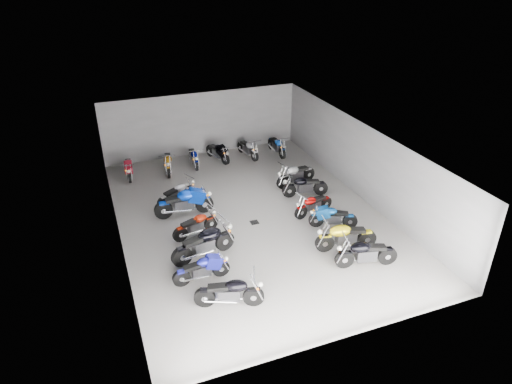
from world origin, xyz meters
TOP-DOWN VIEW (x-y plane):
  - ground at (0.00, 0.00)m, footprint 14.00×14.00m
  - wall_back at (0.00, 7.00)m, footprint 10.00×0.10m
  - wall_left at (-5.00, 0.00)m, footprint 0.10×14.00m
  - wall_right at (5.00, 0.00)m, footprint 0.10×14.00m
  - ceiling at (0.00, 0.00)m, footprint 10.00×14.00m
  - drain_grate at (0.00, -0.50)m, footprint 0.32×0.32m
  - motorcycle_left_a at (-2.34, -4.65)m, footprint 2.00×0.82m
  - motorcycle_left_b at (-2.80, -3.21)m, footprint 1.88×0.37m
  - motorcycle_left_c at (-2.40, -2.01)m, footprint 2.35×0.72m
  - motorcycle_left_d at (-2.32, -0.56)m, footprint 1.83×0.63m
  - motorcycle_left_e at (-2.37, 1.03)m, footprint 2.37×0.49m
  - motorcycle_left_f at (-2.44, 2.08)m, footprint 1.80×0.88m
  - motorcycle_right_a at (2.46, -4.40)m, footprint 2.11×0.65m
  - motorcycle_right_b at (2.34, -3.32)m, footprint 2.22×0.61m
  - motorcycle_right_c at (2.65, -1.87)m, footprint 1.75×0.87m
  - motorcycle_right_d at (2.41, -0.74)m, footprint 1.84×0.58m
  - motorcycle_right_e at (2.79, 0.79)m, footprint 1.99×0.57m
  - motorcycle_right_f at (2.89, 1.92)m, footprint 2.07×0.63m
  - motorcycle_back_a at (-4.00, 5.44)m, footprint 0.42×1.92m
  - motorcycle_back_b at (-2.18, 5.33)m, footprint 0.53×2.03m
  - motorcycle_back_c at (-0.87, 5.59)m, footprint 0.40×1.90m
  - motorcycle_back_d at (0.42, 5.76)m, footprint 0.71×1.88m
  - motorcycle_back_e at (1.99, 5.65)m, footprint 0.52×1.92m
  - motorcycle_back_f at (3.52, 5.46)m, footprint 0.39×1.98m

SIDE VIEW (x-z plane):
  - ground at x=0.00m, z-range 0.00..0.00m
  - drain_grate at x=0.00m, z-range 0.00..0.01m
  - motorcycle_right_c at x=2.65m, z-range 0.04..0.85m
  - motorcycle_right_d at x=2.41m, z-range 0.04..0.86m
  - motorcycle_left_d at x=-2.32m, z-range 0.04..0.86m
  - motorcycle_left_b at x=-2.80m, z-range 0.04..0.86m
  - motorcycle_back_c at x=-0.87m, z-range 0.04..0.87m
  - motorcycle_left_f at x=-2.44m, z-range 0.04..0.88m
  - motorcycle_back_a at x=-4.00m, z-range 0.04..0.88m
  - motorcycle_back_e at x=1.99m, z-range 0.04..0.89m
  - motorcycle_back_d at x=0.42m, z-range 0.04..0.89m
  - motorcycle_back_f at x=3.52m, z-range 0.04..0.91m
  - motorcycle_right_e at x=2.79m, z-range 0.04..0.92m
  - motorcycle_back_b at x=-2.18m, z-range 0.04..0.94m
  - motorcycle_left_a at x=-2.34m, z-range 0.04..0.96m
  - motorcycle_right_f at x=2.89m, z-range 0.04..0.96m
  - motorcycle_right_a at x=2.46m, z-range 0.04..0.98m
  - motorcycle_right_b at x=2.34m, z-range 0.04..1.03m
  - motorcycle_left_e at x=-2.37m, z-range 0.05..1.09m
  - motorcycle_left_c at x=-2.40m, z-range 0.05..1.09m
  - wall_back at x=0.00m, z-range 0.00..3.20m
  - wall_left at x=-5.00m, z-range 0.00..3.20m
  - wall_right at x=5.00m, z-range 0.00..3.20m
  - ceiling at x=0.00m, z-range 3.20..3.24m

